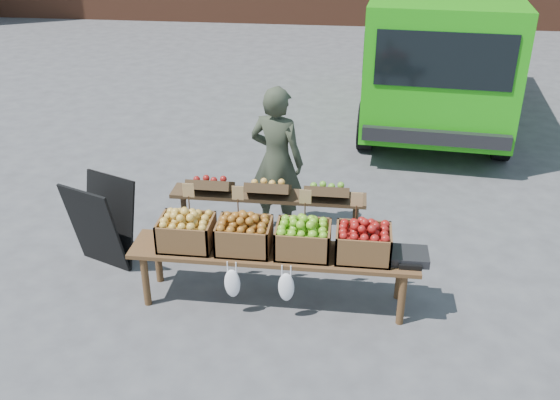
% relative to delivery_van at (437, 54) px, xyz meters
% --- Properties ---
extents(ground, '(80.00, 80.00, 0.00)m').
position_rel_delivery_van_xyz_m(ground, '(-2.13, -5.44, -1.11)').
color(ground, '#49494C').
extents(delivery_van, '(2.67, 5.14, 2.23)m').
position_rel_delivery_van_xyz_m(delivery_van, '(0.00, 0.00, 0.00)').
color(delivery_van, '#20A310').
rests_on(delivery_van, ground).
extents(vendor, '(0.73, 0.59, 1.73)m').
position_rel_delivery_van_xyz_m(vendor, '(-2.13, -4.09, -0.25)').
color(vendor, '#303728').
rests_on(vendor, ground).
extents(chalkboard_sign, '(0.72, 0.57, 0.97)m').
position_rel_delivery_van_xyz_m(chalkboard_sign, '(-3.84, -5.05, -0.63)').
color(chalkboard_sign, black).
rests_on(chalkboard_sign, ground).
extents(back_table, '(2.10, 0.44, 1.04)m').
position_rel_delivery_van_xyz_m(back_table, '(-2.13, -4.79, -0.59)').
color(back_table, '#3F2D1B').
rests_on(back_table, ground).
extents(display_bench, '(2.70, 0.56, 0.57)m').
position_rel_delivery_van_xyz_m(display_bench, '(-1.98, -5.51, -0.83)').
color(display_bench, '#4F331C').
rests_on(display_bench, ground).
extents(crate_golden_apples, '(0.50, 0.40, 0.28)m').
position_rel_delivery_van_xyz_m(crate_golden_apples, '(-2.81, -5.51, -0.40)').
color(crate_golden_apples, gold).
rests_on(crate_golden_apples, display_bench).
extents(crate_russet_pears, '(0.50, 0.40, 0.28)m').
position_rel_delivery_van_xyz_m(crate_russet_pears, '(-2.26, -5.51, -0.40)').
color(crate_russet_pears, '#9E651B').
rests_on(crate_russet_pears, display_bench).
extents(crate_red_apples, '(0.50, 0.40, 0.28)m').
position_rel_delivery_van_xyz_m(crate_red_apples, '(-1.71, -5.51, -0.40)').
color(crate_red_apples, '#579F1D').
rests_on(crate_red_apples, display_bench).
extents(crate_green_apples, '(0.50, 0.40, 0.28)m').
position_rel_delivery_van_xyz_m(crate_green_apples, '(-1.16, -5.51, -0.40)').
color(crate_green_apples, '#7E0002').
rests_on(crate_green_apples, display_bench).
extents(weighing_scale, '(0.34, 0.30, 0.08)m').
position_rel_delivery_van_xyz_m(weighing_scale, '(-0.73, -5.51, -0.50)').
color(weighing_scale, black).
rests_on(weighing_scale, display_bench).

